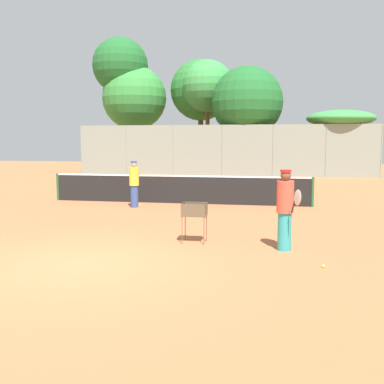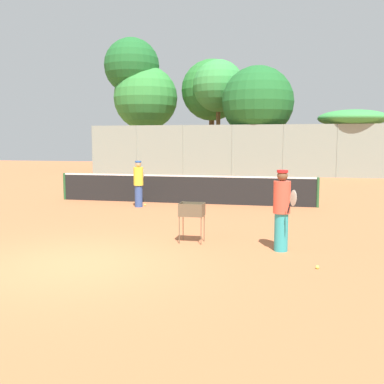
{
  "view_description": "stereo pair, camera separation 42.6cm",
  "coord_description": "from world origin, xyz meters",
  "px_view_note": "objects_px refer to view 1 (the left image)",
  "views": [
    {
      "loc": [
        3.63,
        -7.75,
        2.36
      ],
      "look_at": [
        1.43,
        3.89,
        1.0
      ],
      "focal_mm": 42.0,
      "sensor_mm": 36.0,
      "label": 1
    },
    {
      "loc": [
        4.05,
        -7.67,
        2.36
      ],
      "look_at": [
        1.43,
        3.89,
        1.0
      ],
      "focal_mm": 42.0,
      "sensor_mm": 36.0,
      "label": 2
    }
  ],
  "objects_px": {
    "player_red_cap": "(134,183)",
    "ball_cart": "(195,213)",
    "player_white_outfit": "(285,209)",
    "tennis_net": "(178,189)"
  },
  "relations": [
    {
      "from": "player_red_cap",
      "to": "ball_cart",
      "type": "height_order",
      "value": "player_red_cap"
    },
    {
      "from": "player_red_cap",
      "to": "ball_cart",
      "type": "bearing_deg",
      "value": -149.35
    },
    {
      "from": "player_white_outfit",
      "to": "player_red_cap",
      "type": "xyz_separation_m",
      "value": [
        -5.15,
        5.46,
        -0.05
      ]
    },
    {
      "from": "player_red_cap",
      "to": "ball_cart",
      "type": "relative_size",
      "value": 1.77
    },
    {
      "from": "tennis_net",
      "to": "player_red_cap",
      "type": "bearing_deg",
      "value": -136.3
    },
    {
      "from": "player_white_outfit",
      "to": "ball_cart",
      "type": "height_order",
      "value": "player_white_outfit"
    },
    {
      "from": "player_white_outfit",
      "to": "tennis_net",
      "type": "bearing_deg",
      "value": -176.19
    },
    {
      "from": "player_white_outfit",
      "to": "player_red_cap",
      "type": "bearing_deg",
      "value": -162.52
    },
    {
      "from": "tennis_net",
      "to": "player_red_cap",
      "type": "xyz_separation_m",
      "value": [
        -1.32,
        -1.26,
        0.3
      ]
    },
    {
      "from": "player_white_outfit",
      "to": "player_red_cap",
      "type": "height_order",
      "value": "player_white_outfit"
    }
  ]
}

